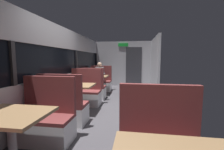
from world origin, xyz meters
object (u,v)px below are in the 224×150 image
(bench_mid_window_facing_end, at_px, (64,109))
(dining_table_far_window, at_px, (96,78))
(dining_table_near_window, at_px, (11,121))
(bench_far_window_facing_end, at_px, (91,89))
(bench_mid_window_facing_entry, at_px, (85,94))
(dining_table_mid_window, at_px, (76,88))
(bench_far_window_facing_entry, at_px, (100,83))
(seated_passenger, at_px, (100,79))
(bench_near_window_facing_entry, at_px, (45,122))

(bench_mid_window_facing_end, xyz_separation_m, dining_table_far_window, (0.00, 2.79, 0.31))
(bench_mid_window_facing_end, bearing_deg, dining_table_near_window, -90.00)
(bench_mid_window_facing_end, bearing_deg, bench_far_window_facing_end, 90.00)
(bench_mid_window_facing_entry, height_order, dining_table_far_window, bench_mid_window_facing_entry)
(dining_table_mid_window, bearing_deg, bench_far_window_facing_end, 90.00)
(dining_table_mid_window, distance_m, bench_far_window_facing_entry, 2.81)
(dining_table_near_window, xyz_separation_m, seated_passenger, (0.00, 4.81, -0.10))
(bench_mid_window_facing_end, relative_size, bench_mid_window_facing_entry, 1.00)
(bench_mid_window_facing_entry, distance_m, bench_far_window_facing_end, 0.69)
(dining_table_near_window, xyz_separation_m, bench_far_window_facing_entry, (0.00, 4.88, -0.31))
(bench_far_window_facing_end, height_order, seated_passenger, seated_passenger)
(bench_far_window_facing_end, bearing_deg, dining_table_near_window, -90.00)
(bench_mid_window_facing_end, relative_size, dining_table_far_window, 1.22)
(bench_mid_window_facing_entry, height_order, bench_far_window_facing_end, same)
(dining_table_near_window, bearing_deg, dining_table_mid_window, 90.00)
(bench_near_window_facing_entry, xyz_separation_m, dining_table_mid_window, (0.00, 1.39, 0.31))
(bench_near_window_facing_entry, bearing_deg, bench_far_window_facing_end, 90.00)
(bench_near_window_facing_entry, relative_size, bench_mid_window_facing_end, 1.00)
(seated_passenger, bearing_deg, bench_mid_window_facing_entry, -90.00)
(dining_table_mid_window, distance_m, bench_mid_window_facing_entry, 0.77)
(dining_table_near_window, xyz_separation_m, bench_near_window_facing_entry, (0.00, 0.70, -0.31))
(dining_table_near_window, height_order, bench_far_window_facing_entry, bench_far_window_facing_entry)
(bench_mid_window_facing_entry, height_order, bench_far_window_facing_entry, same)
(bench_mid_window_facing_entry, height_order, seated_passenger, seated_passenger)
(dining_table_mid_window, xyz_separation_m, seated_passenger, (0.00, 2.72, -0.10))
(bench_near_window_facing_entry, distance_m, bench_far_window_facing_end, 2.79)
(bench_far_window_facing_entry, bearing_deg, bench_far_window_facing_end, -90.00)
(bench_far_window_facing_entry, bearing_deg, dining_table_near_window, -90.00)
(dining_table_mid_window, xyz_separation_m, bench_far_window_facing_end, (0.00, 1.39, -0.31))
(dining_table_near_window, bearing_deg, dining_table_far_window, 90.00)
(dining_table_near_window, relative_size, dining_table_far_window, 1.00)
(dining_table_mid_window, bearing_deg, seated_passenger, 90.00)
(bench_far_window_facing_end, relative_size, bench_far_window_facing_entry, 1.00)
(bench_near_window_facing_entry, xyz_separation_m, seated_passenger, (0.00, 4.11, 0.21))
(dining_table_mid_window, distance_m, dining_table_far_window, 2.09)
(bench_far_window_facing_entry, bearing_deg, bench_near_window_facing_entry, -90.00)
(bench_mid_window_facing_entry, xyz_separation_m, bench_far_window_facing_end, (0.00, 0.69, 0.00))
(dining_table_near_window, bearing_deg, bench_mid_window_facing_end, 90.00)
(bench_far_window_facing_end, bearing_deg, bench_mid_window_facing_end, -90.00)
(bench_far_window_facing_end, distance_m, bench_far_window_facing_entry, 1.40)
(bench_mid_window_facing_entry, bearing_deg, bench_far_window_facing_entry, 90.00)
(dining_table_near_window, bearing_deg, bench_far_window_facing_entry, 90.00)
(bench_far_window_facing_entry, bearing_deg, seated_passenger, -90.00)
(dining_table_far_window, bearing_deg, bench_mid_window_facing_entry, -90.00)
(bench_mid_window_facing_end, distance_m, bench_mid_window_facing_entry, 1.40)
(bench_near_window_facing_entry, xyz_separation_m, bench_mid_window_facing_end, (0.00, 0.69, 0.00))
(dining_table_far_window, distance_m, bench_far_window_facing_end, 0.77)
(dining_table_far_window, height_order, seated_passenger, seated_passenger)
(dining_table_mid_window, xyz_separation_m, bench_mid_window_facing_entry, (0.00, 0.70, -0.31))
(dining_table_near_window, relative_size, bench_near_window_facing_entry, 0.82)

